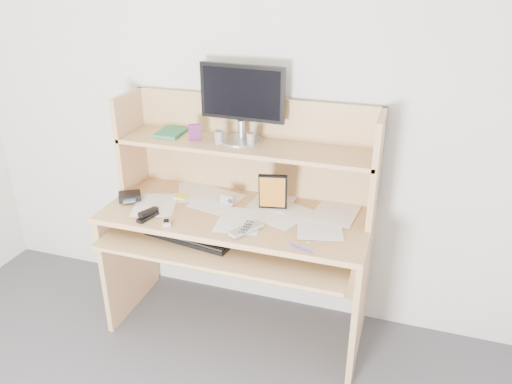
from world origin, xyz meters
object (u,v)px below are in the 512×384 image
(tv_remote, at_px, (246,229))
(game_case, at_px, (273,192))
(desk, at_px, (241,215))
(monitor, at_px, (242,101))
(keyboard, at_px, (191,235))

(tv_remote, relative_size, game_case, 0.89)
(desk, xyz_separation_m, monitor, (-0.03, 0.13, 0.60))
(tv_remote, height_order, monitor, monitor)
(desk, relative_size, keyboard, 2.82)
(game_case, bearing_deg, keyboard, -158.85)
(game_case, bearing_deg, desk, 167.35)
(tv_remote, xyz_separation_m, game_case, (0.06, 0.26, 0.10))
(keyboard, height_order, tv_remote, tv_remote)
(keyboard, height_order, game_case, game_case)
(desk, height_order, tv_remote, desk)
(keyboard, relative_size, tv_remote, 2.66)
(desk, relative_size, monitor, 3.01)
(tv_remote, relative_size, monitor, 0.40)
(tv_remote, xyz_separation_m, monitor, (-0.15, 0.39, 0.53))
(desk, xyz_separation_m, keyboard, (-0.19, -0.24, -0.03))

